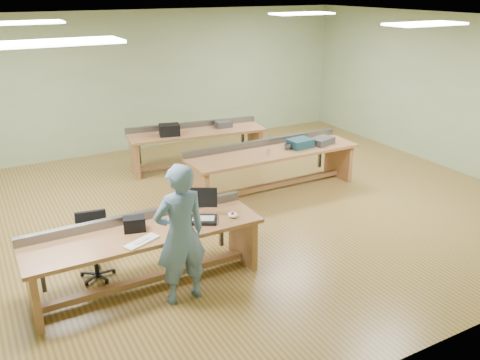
# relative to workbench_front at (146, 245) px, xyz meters

# --- Properties ---
(floor) EXTENTS (10.00, 10.00, 0.00)m
(floor) POSITION_rel_workbench_front_xyz_m (1.79, 1.49, -0.56)
(floor) COLOR olive
(floor) RESTS_ON ground
(ceiling) EXTENTS (10.00, 10.00, 0.00)m
(ceiling) POSITION_rel_workbench_front_xyz_m (1.79, 1.49, 2.44)
(ceiling) COLOR silver
(ceiling) RESTS_ON wall_back
(wall_back) EXTENTS (10.00, 0.04, 3.00)m
(wall_back) POSITION_rel_workbench_front_xyz_m (1.79, 5.49, 0.94)
(wall_back) COLOR #98B387
(wall_back) RESTS_ON floor
(wall_front) EXTENTS (10.00, 0.04, 3.00)m
(wall_front) POSITION_rel_workbench_front_xyz_m (1.79, -2.51, 0.94)
(wall_front) COLOR #98B387
(wall_front) RESTS_ON floor
(wall_right) EXTENTS (0.04, 8.00, 3.00)m
(wall_right) POSITION_rel_workbench_front_xyz_m (6.79, 1.49, 0.94)
(wall_right) COLOR #98B387
(wall_right) RESTS_ON floor
(fluor_panels) EXTENTS (6.20, 3.50, 0.03)m
(fluor_panels) POSITION_rel_workbench_front_xyz_m (1.79, 1.49, 2.41)
(fluor_panels) COLOR white
(fluor_panels) RESTS_ON ceiling
(workbench_front) EXTENTS (2.85, 0.77, 0.86)m
(workbench_front) POSITION_rel_workbench_front_xyz_m (0.00, 0.00, 0.00)
(workbench_front) COLOR #B1754A
(workbench_front) RESTS_ON floor
(workbench_mid) EXTENTS (3.15, 0.84, 0.86)m
(workbench_mid) POSITION_rel_workbench_front_xyz_m (3.01, 1.91, 0.01)
(workbench_mid) COLOR #B1754A
(workbench_mid) RESTS_ON floor
(workbench_back) EXTENTS (2.80, 1.07, 0.86)m
(workbench_back) POSITION_rel_workbench_front_xyz_m (2.34, 3.73, -0.00)
(workbench_back) COLOR #B1754A
(workbench_back) RESTS_ON floor
(person) EXTENTS (0.64, 0.44, 1.70)m
(person) POSITION_rel_workbench_front_xyz_m (0.26, -0.49, 0.30)
(person) COLOR slate
(person) RESTS_ON floor
(laptop_base) EXTENTS (0.43, 0.40, 0.04)m
(laptop_base) POSITION_rel_workbench_front_xyz_m (0.73, -0.10, 0.21)
(laptop_base) COLOR black
(laptop_base) RESTS_ON workbench_front
(laptop_screen) EXTENTS (0.30, 0.18, 0.26)m
(laptop_screen) POSITION_rel_workbench_front_xyz_m (0.79, 0.01, 0.46)
(laptop_screen) COLOR black
(laptop_screen) RESTS_ON laptop_base
(keyboard) EXTENTS (0.46, 0.31, 0.03)m
(keyboard) POSITION_rel_workbench_front_xyz_m (-0.13, -0.28, 0.21)
(keyboard) COLOR white
(keyboard) RESTS_ON workbench_front
(trackball_mouse) EXTENTS (0.17, 0.18, 0.06)m
(trackball_mouse) POSITION_rel_workbench_front_xyz_m (1.10, -0.17, 0.22)
(trackball_mouse) COLOR white
(trackball_mouse) RESTS_ON workbench_front
(camera_bag) EXTENTS (0.29, 0.22, 0.17)m
(camera_bag) POSITION_rel_workbench_front_xyz_m (-0.10, 0.05, 0.28)
(camera_bag) COLOR black
(camera_bag) RESTS_ON workbench_front
(task_chair) EXTENTS (0.52, 0.52, 0.85)m
(task_chair) POSITION_rel_workbench_front_xyz_m (-0.51, 0.52, -0.25)
(task_chair) COLOR black
(task_chair) RESTS_ON floor
(parts_bin_teal) EXTENTS (0.45, 0.36, 0.15)m
(parts_bin_teal) POSITION_rel_workbench_front_xyz_m (3.54, 1.83, 0.27)
(parts_bin_teal) COLOR #143744
(parts_bin_teal) RESTS_ON workbench_mid
(parts_bin_grey) EXTENTS (0.50, 0.39, 0.12)m
(parts_bin_grey) POSITION_rel_workbench_front_xyz_m (4.01, 1.80, 0.25)
(parts_bin_grey) COLOR #353538
(parts_bin_grey) RESTS_ON workbench_mid
(mug) EXTENTS (0.14, 0.14, 0.10)m
(mug) POSITION_rel_workbench_front_xyz_m (3.28, 1.84, 0.25)
(mug) COLOR #353538
(mug) RESTS_ON workbench_mid
(drinks_can) EXTENTS (0.06, 0.06, 0.11)m
(drinks_can) POSITION_rel_workbench_front_xyz_m (2.81, 1.75, 0.25)
(drinks_can) COLOR silver
(drinks_can) RESTS_ON workbench_mid
(storage_box_back) EXTENTS (0.44, 0.36, 0.22)m
(storage_box_back) POSITION_rel_workbench_front_xyz_m (1.76, 3.68, 0.30)
(storage_box_back) COLOR black
(storage_box_back) RESTS_ON workbench_back
(tray_back) EXTENTS (0.33, 0.25, 0.13)m
(tray_back) POSITION_rel_workbench_front_xyz_m (2.95, 3.71, 0.26)
(tray_back) COLOR #353538
(tray_back) RESTS_ON workbench_back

